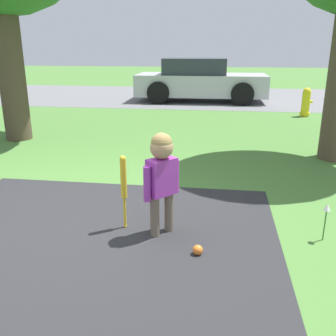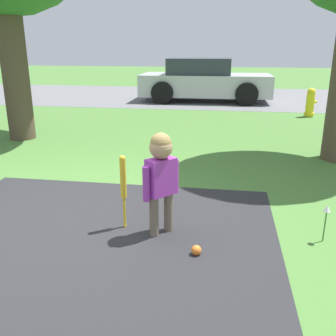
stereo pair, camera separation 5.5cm
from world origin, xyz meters
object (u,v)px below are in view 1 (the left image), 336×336
object	(u,v)px
child	(162,170)
sports_ball	(198,250)
parked_car	(200,81)
fire_hydrant	(306,102)
baseball_bat	(124,182)

from	to	relation	value
child	sports_ball	size ratio (longest dim) A/B	11.08
child	parked_car	bearing A→B (deg)	43.56
child	fire_hydrant	bearing A→B (deg)	20.91
child	sports_ball	xyz separation A→B (m)	(0.36, -0.34, -0.58)
child	parked_car	world-z (taller)	parked_car
parked_car	baseball_bat	bearing A→B (deg)	-91.78
fire_hydrant	parked_car	world-z (taller)	parked_car
sports_ball	fire_hydrant	size ratio (longest dim) A/B	0.12
baseball_bat	fire_hydrant	distance (m)	7.18
parked_car	fire_hydrant	bearing A→B (deg)	-42.03
fire_hydrant	parked_car	distance (m)	3.72
child	baseball_bat	size ratio (longest dim) A/B	1.33
sports_ball	parked_car	xyz separation A→B (m)	(-0.56, 9.40, 0.59)
baseball_bat	fire_hydrant	bearing A→B (deg)	65.69
parked_car	sports_ball	bearing A→B (deg)	-87.31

